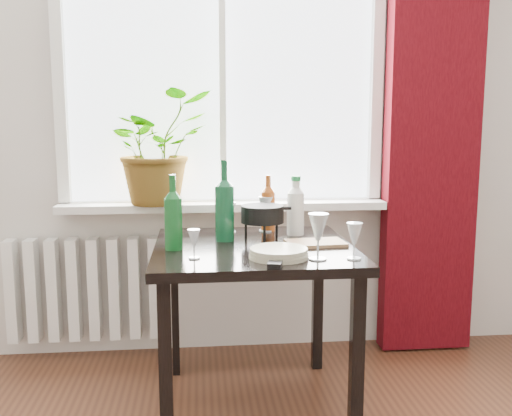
{
  "coord_description": "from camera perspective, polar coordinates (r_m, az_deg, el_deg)",
  "views": [
    {
      "loc": [
        -0.13,
        -0.85,
        1.27
      ],
      "look_at": [
        0.11,
        1.55,
        0.9
      ],
      "focal_mm": 40.0,
      "sensor_mm": 36.0,
      "label": 1
    }
  ],
  "objects": [
    {
      "name": "potted_plant",
      "position": [
        2.98,
        -9.86,
        5.99
      ],
      "size": [
        0.69,
        0.67,
        0.58
      ],
      "primitive_type": "imported",
      "rotation": [
        0.0,
        0.0,
        0.6
      ],
      "color": "#33651A",
      "rests_on": "windowsill"
    },
    {
      "name": "wineglass_back_center",
      "position": [
        2.76,
        0.99,
        -0.55
      ],
      "size": [
        0.09,
        0.09,
        0.17
      ],
      "primitive_type": null,
      "rotation": [
        0.0,
        0.0,
        0.21
      ],
      "color": "#AFB5BD",
      "rests_on": "table"
    },
    {
      "name": "wineglass_far_right",
      "position": [
        2.24,
        9.8,
        -3.24
      ],
      "size": [
        0.08,
        0.08,
        0.15
      ],
      "primitive_type": null,
      "rotation": [
        0.0,
        0.0,
        0.28
      ],
      "color": "white",
      "rests_on": "table"
    },
    {
      "name": "plate_stack",
      "position": [
        2.24,
        2.28,
        -4.51
      ],
      "size": [
        0.28,
        0.28,
        0.04
      ],
      "primitive_type": "cylinder",
      "rotation": [
        0.0,
        0.0,
        0.2
      ],
      "color": "#BBB89B",
      "rests_on": "table"
    },
    {
      "name": "radiator",
      "position": [
        3.22,
        -16.79,
        -7.76
      ],
      "size": [
        0.8,
        0.1,
        0.55
      ],
      "color": "white",
      "rests_on": "ground"
    },
    {
      "name": "window",
      "position": [
        3.09,
        -3.43,
        14.79
      ],
      "size": [
        1.72,
        0.08,
        1.62
      ],
      "color": "white",
      "rests_on": "ground"
    },
    {
      "name": "wine_bottle_left",
      "position": [
        2.38,
        -8.29,
        -0.38
      ],
      "size": [
        0.09,
        0.09,
        0.32
      ],
      "primitive_type": null,
      "rotation": [
        0.0,
        0.0,
        -0.24
      ],
      "color": "#0E4919",
      "rests_on": "table"
    },
    {
      "name": "wineglass_back_left",
      "position": [
        2.73,
        -2.62,
        -0.92
      ],
      "size": [
        0.08,
        0.08,
        0.15
      ],
      "primitive_type": null,
      "rotation": [
        0.0,
        0.0,
        0.43
      ],
      "color": "silver",
      "rests_on": "table"
    },
    {
      "name": "tv_remote",
      "position": [
        2.16,
        2.06,
        -5.31
      ],
      "size": [
        0.09,
        0.18,
        0.02
      ],
      "primitive_type": "cube",
      "rotation": [
        0.0,
        0.0,
        -0.25
      ],
      "color": "black",
      "rests_on": "table"
    },
    {
      "name": "cutting_board",
      "position": [
        2.5,
        5.97,
        -3.49
      ],
      "size": [
        0.26,
        0.18,
        0.01
      ],
      "primitive_type": "cube",
      "rotation": [
        0.0,
        0.0,
        0.08
      ],
      "color": "olive",
      "rests_on": "table"
    },
    {
      "name": "fondue_pot",
      "position": [
        2.6,
        0.64,
        -1.39
      ],
      "size": [
        0.28,
        0.27,
        0.15
      ],
      "primitive_type": null,
      "rotation": [
        0.0,
        0.0,
        -0.4
      ],
      "color": "black",
      "rests_on": "table"
    },
    {
      "name": "wineglass_front_left",
      "position": [
        2.23,
        -6.22,
        -3.59
      ],
      "size": [
        0.06,
        0.06,
        0.12
      ],
      "primitive_type": null,
      "rotation": [
        0.0,
        0.0,
        -0.33
      ],
      "color": "white",
      "rests_on": "table"
    },
    {
      "name": "cleaning_bottle",
      "position": [
        2.67,
        3.98,
        0.27
      ],
      "size": [
        0.09,
        0.09,
        0.28
      ],
      "primitive_type": null,
      "rotation": [
        0.0,
        0.0,
        0.14
      ],
      "color": "silver",
      "rests_on": "table"
    },
    {
      "name": "curtain",
      "position": [
        3.22,
        17.27,
        8.75
      ],
      "size": [
        0.5,
        0.12,
        2.56
      ],
      "color": "#350409",
      "rests_on": "ground"
    },
    {
      "name": "wine_bottle_right",
      "position": [
        2.53,
        -3.17,
        0.81
      ],
      "size": [
        0.11,
        0.11,
        0.37
      ],
      "primitive_type": null,
      "rotation": [
        0.0,
        0.0,
        0.34
      ],
      "color": "#0B3E21",
      "rests_on": "table"
    },
    {
      "name": "table",
      "position": [
        2.49,
        -0.25,
        -5.8
      ],
      "size": [
        0.85,
        0.85,
        0.74
      ],
      "color": "black",
      "rests_on": "ground"
    },
    {
      "name": "windowsill",
      "position": [
        3.04,
        -3.24,
        0.23
      ],
      "size": [
        1.72,
        0.2,
        0.04
      ],
      "color": "silver",
      "rests_on": "ground"
    },
    {
      "name": "bottle_amber",
      "position": [
        2.77,
        1.22,
        0.56
      ],
      "size": [
        0.07,
        0.07,
        0.28
      ],
      "primitive_type": null,
      "rotation": [
        0.0,
        0.0,
        -0.1
      ],
      "color": "#74300C",
      "rests_on": "table"
    },
    {
      "name": "wineglass_front_right",
      "position": [
        2.21,
        6.23,
        -2.81
      ],
      "size": [
        0.1,
        0.1,
        0.19
      ],
      "primitive_type": null,
      "rotation": [
        0.0,
        0.0,
        -0.34
      ],
      "color": "#B2BCBF",
      "rests_on": "table"
    }
  ]
}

